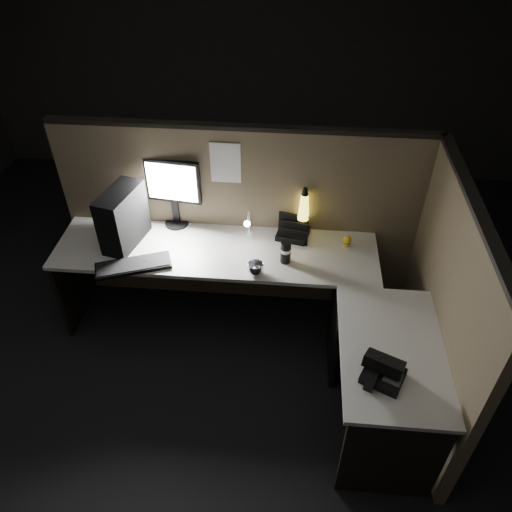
# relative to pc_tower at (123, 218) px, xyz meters

# --- Properties ---
(floor) EXTENTS (6.00, 6.00, 0.00)m
(floor) POSITION_rel_pc_tower_xyz_m (0.80, -0.64, -0.94)
(floor) COLOR black
(floor) RESTS_ON ground
(room_shell) EXTENTS (6.00, 6.00, 6.00)m
(room_shell) POSITION_rel_pc_tower_xyz_m (0.80, -0.64, 0.68)
(room_shell) COLOR silver
(room_shell) RESTS_ON ground
(partition_back) EXTENTS (2.66, 0.06, 1.50)m
(partition_back) POSITION_rel_pc_tower_xyz_m (0.80, 0.29, -0.19)
(partition_back) COLOR brown
(partition_back) RESTS_ON ground
(partition_right) EXTENTS (0.06, 1.66, 1.50)m
(partition_right) POSITION_rel_pc_tower_xyz_m (2.13, -0.54, -0.19)
(partition_right) COLOR brown
(partition_right) RESTS_ON ground
(desk) EXTENTS (2.60, 1.60, 0.73)m
(desk) POSITION_rel_pc_tower_xyz_m (0.98, -0.38, -0.36)
(desk) COLOR beige
(desk) RESTS_ON ground
(pc_tower) EXTENTS (0.27, 0.43, 0.42)m
(pc_tower) POSITION_rel_pc_tower_xyz_m (0.00, 0.00, 0.00)
(pc_tower) COLOR black
(pc_tower) RESTS_ON desk
(monitor) EXTENTS (0.42, 0.18, 0.53)m
(monitor) POSITION_rel_pc_tower_xyz_m (0.31, 0.26, 0.11)
(monitor) COLOR black
(monitor) RESTS_ON desk
(keyboard) EXTENTS (0.54, 0.34, 0.02)m
(keyboard) POSITION_rel_pc_tower_xyz_m (0.12, -0.27, -0.20)
(keyboard) COLOR black
(keyboard) RESTS_ON desk
(mouse) EXTENTS (0.08, 0.06, 0.03)m
(mouse) POSITION_rel_pc_tower_xyz_m (0.20, -0.24, -0.20)
(mouse) COLOR black
(mouse) RESTS_ON desk
(clip_lamp) EXTENTS (0.04, 0.18, 0.23)m
(clip_lamp) POSITION_rel_pc_tower_xyz_m (0.87, 0.08, -0.08)
(clip_lamp) COLOR silver
(clip_lamp) RESTS_ON desk
(organizer) EXTENTS (0.25, 0.23, 0.17)m
(organizer) POSITION_rel_pc_tower_xyz_m (1.19, 0.18, -0.17)
(organizer) COLOR black
(organizer) RESTS_ON desk
(lava_lamp) EXTENTS (0.10, 0.10, 0.38)m
(lava_lamp) POSITION_rel_pc_tower_xyz_m (1.26, 0.23, -0.05)
(lava_lamp) COLOR black
(lava_lamp) RESTS_ON desk
(travel_mug) EXTENTS (0.07, 0.07, 0.17)m
(travel_mug) POSITION_rel_pc_tower_xyz_m (1.15, -0.12, -0.13)
(travel_mug) COLOR black
(travel_mug) RESTS_ON desk
(steel_mug) EXTENTS (0.13, 0.13, 0.09)m
(steel_mug) POSITION_rel_pc_tower_xyz_m (0.96, -0.27, -0.17)
(steel_mug) COLOR silver
(steel_mug) RESTS_ON desk
(figurine) EXTENTS (0.06, 0.06, 0.06)m
(figurine) POSITION_rel_pc_tower_xyz_m (1.58, 0.10, -0.16)
(figurine) COLOR gold
(figurine) RESTS_ON desk
(pinned_paper) EXTENTS (0.21, 0.00, 0.30)m
(pinned_paper) POSITION_rel_pc_tower_xyz_m (0.70, 0.26, 0.32)
(pinned_paper) COLOR white
(pinned_paper) RESTS_ON partition_back
(desk_phone) EXTENTS (0.27, 0.27, 0.13)m
(desk_phone) POSITION_rel_pc_tower_xyz_m (1.72, -1.04, -0.16)
(desk_phone) COLOR black
(desk_phone) RESTS_ON desk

